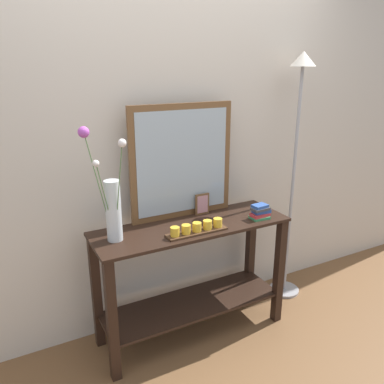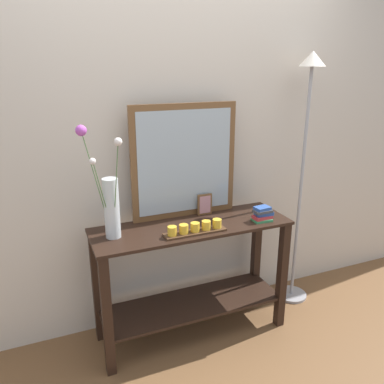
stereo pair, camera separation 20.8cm
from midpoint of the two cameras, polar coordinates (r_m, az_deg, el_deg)
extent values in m
cube|color=brown|center=(2.92, -2.17, -19.81)|extent=(7.00, 6.00, 0.02)
cube|color=beige|center=(2.64, -5.68, 8.61)|extent=(6.40, 0.08, 2.70)
cube|color=black|center=(2.50, -2.39, -5.10)|extent=(1.28, 0.42, 0.02)
cube|color=black|center=(2.78, -2.23, -16.05)|extent=(1.22, 0.38, 0.02)
cube|color=black|center=(2.39, -14.21, -18.04)|extent=(0.06, 0.06, 0.79)
cube|color=black|center=(2.84, 10.54, -11.45)|extent=(0.06, 0.06, 0.79)
cube|color=black|center=(2.67, -16.08, -14.00)|extent=(0.06, 0.06, 0.79)
cube|color=black|center=(3.08, 6.59, -8.77)|extent=(0.06, 0.06, 0.79)
cube|color=brown|center=(2.54, -3.82, 4.42)|extent=(0.72, 0.03, 0.75)
cube|color=#9EADB7|center=(2.53, -3.68, 4.35)|extent=(0.64, 0.00, 0.67)
cylinder|color=silver|center=(2.29, -14.00, -2.75)|extent=(0.09, 0.09, 0.36)
cylinder|color=#4C753D|center=(2.21, -16.05, 0.56)|extent=(0.13, 0.06, 0.63)
sphere|color=#B24CB7|center=(2.11, -18.38, 8.30)|extent=(0.06, 0.06, 0.06)
cylinder|color=#4C753D|center=(2.23, -15.11, -1.45)|extent=(0.11, 0.10, 0.47)
sphere|color=silver|center=(2.11, -16.70, 4.00)|extent=(0.04, 0.04, 0.04)
cylinder|color=#4C753D|center=(2.20, -13.40, -0.16)|extent=(0.04, 0.13, 0.57)
sphere|color=silver|center=(2.07, -13.07, 6.98)|extent=(0.04, 0.04, 0.04)
cube|color=#472D1C|center=(2.38, -1.79, -5.92)|extent=(0.39, 0.09, 0.01)
cylinder|color=gold|center=(2.31, -5.11, -5.84)|extent=(0.06, 0.06, 0.05)
cylinder|color=gold|center=(2.34, -3.43, -5.51)|extent=(0.06, 0.06, 0.05)
cylinder|color=gold|center=(2.37, -1.80, -5.18)|extent=(0.06, 0.06, 0.05)
cylinder|color=gold|center=(2.40, -0.21, -4.85)|extent=(0.06, 0.06, 0.05)
cylinder|color=gold|center=(2.43, 1.34, -4.53)|extent=(0.06, 0.06, 0.05)
cube|color=brown|center=(2.65, -0.76, -1.80)|extent=(0.10, 0.01, 0.15)
cube|color=#C38690|center=(2.65, -0.69, -1.85)|extent=(0.08, 0.00, 0.12)
cube|color=#388E56|center=(2.62, 7.62, -3.73)|extent=(0.13, 0.09, 0.02)
cube|color=#C63338|center=(2.61, 7.68, -3.36)|extent=(0.13, 0.08, 0.02)
cube|color=#2D519E|center=(2.62, 7.89, -2.81)|extent=(0.12, 0.08, 0.02)
cube|color=#424247|center=(2.60, 7.73, -2.50)|extent=(0.12, 0.07, 0.02)
cube|color=#2D519E|center=(2.60, 7.67, -2.08)|extent=(0.11, 0.08, 0.02)
cylinder|color=#9E9EA3|center=(3.38, 11.55, -13.85)|extent=(0.24, 0.24, 0.02)
cylinder|color=#9E9EA3|center=(3.02, 12.60, 0.60)|extent=(0.02, 0.02, 1.75)
cone|color=beige|center=(2.88, 13.92, 18.42)|extent=(0.18, 0.18, 0.10)
camera|label=1|loc=(0.10, -92.47, -0.81)|focal=36.43mm
camera|label=2|loc=(0.10, 87.53, 0.81)|focal=36.43mm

